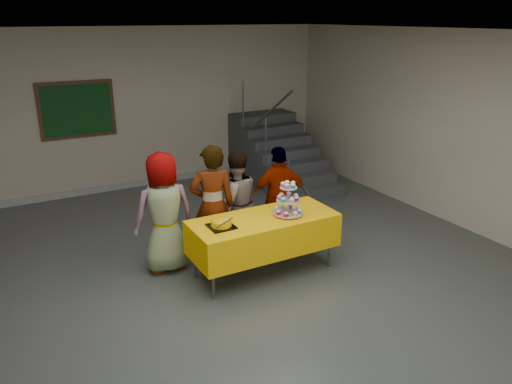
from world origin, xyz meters
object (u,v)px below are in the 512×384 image
bear_cake (221,223)px  schoolchild_c (235,202)px  cupcake_stand (288,202)px  bake_table (264,233)px  schoolchild_b (212,206)px  schoolchild_a (164,213)px  noticeboard (77,110)px  staircase (276,155)px  schoolchild_d (279,198)px

bear_cake → schoolchild_c: schoolchild_c is taller
schoolchild_c → cupcake_stand: bearing=115.1°
bear_cake → bake_table: bearing=1.6°
bear_cake → schoolchild_b: 0.60m
schoolchild_c → bear_cake: bearing=57.8°
schoolchild_c → schoolchild_a: bearing=7.9°
bake_table → schoolchild_a: (-1.06, 0.71, 0.24)m
noticeboard → cupcake_stand: bearing=-67.8°
schoolchild_a → staircase: 4.20m
schoolchild_d → noticeboard: size_ratio=1.14×
cupcake_stand → schoolchild_c: schoolchild_c is taller
bake_table → schoolchild_c: (-0.01, 0.78, 0.17)m
schoolchild_c → schoolchild_b: bearing=29.9°
staircase → noticeboard: (-3.61, 0.84, 1.11)m
bake_table → cupcake_stand: 0.51m
bear_cake → noticeboard: noticeboard is taller
bear_cake → schoolchild_c: 0.99m
schoolchild_b → staircase: 3.85m
bake_table → schoolchild_c: size_ratio=1.30×
staircase → schoolchild_b: bearing=-133.4°
schoolchild_d → staircase: staircase is taller
bear_cake → schoolchild_c: (0.58, 0.80, -0.11)m
bake_table → noticeboard: 4.54m
schoolchild_d → schoolchild_a: bearing=10.3°
bake_table → schoolchild_a: schoolchild_a is taller
bake_table → schoolchild_d: bearing=45.0°
schoolchild_a → cupcake_stand: bearing=151.7°
bake_table → bear_cake: bear_cake is taller
schoolchild_a → schoolchild_c: size_ratio=1.10×
cupcake_stand → staircase: bearing=61.3°
bake_table → schoolchild_a: bearing=146.3°
bear_cake → schoolchild_b: bearing=76.2°
bake_table → bear_cake: 0.65m
schoolchild_a → schoolchild_d: bearing=177.1°
cupcake_stand → noticeboard: 4.65m
bear_cake → noticeboard: size_ratio=0.28×
bear_cake → noticeboard: bearing=101.1°
schoolchild_a → staircase: size_ratio=0.66×
schoolchild_b → schoolchild_d: size_ratio=1.11×
cupcake_stand → schoolchild_c: (-0.33, 0.85, -0.23)m
cupcake_stand → schoolchild_c: size_ratio=0.31×
schoolchild_a → noticeboard: (-0.36, 3.48, 0.81)m
bake_table → schoolchild_b: 0.77m
bear_cake → schoolchild_d: bearing=27.1°
schoolchild_a → schoolchild_d: (1.65, -0.12, -0.05)m
schoolchild_b → schoolchild_c: (0.44, 0.21, -0.10)m
bear_cake → schoolchild_d: (1.18, 0.61, -0.09)m
schoolchild_a → bear_cake: bearing=124.0°
schoolchild_c → schoolchild_d: (0.60, -0.19, 0.02)m
schoolchild_b → schoolchild_d: 1.04m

